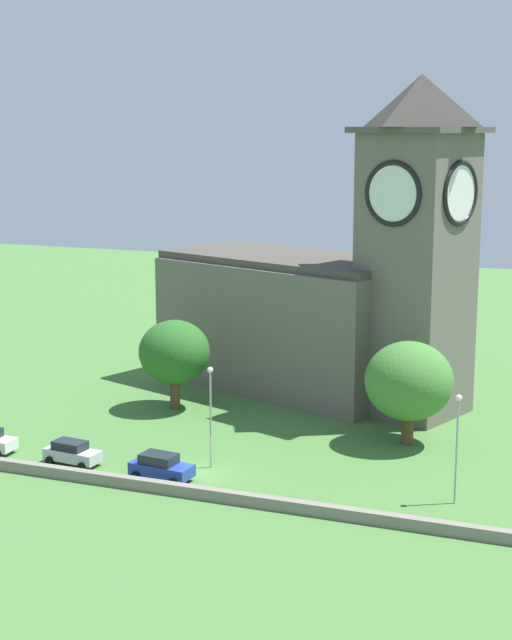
# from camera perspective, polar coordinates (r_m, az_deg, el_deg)

# --- Properties ---
(ground_plane) EXTENTS (200.00, 200.00, 0.00)m
(ground_plane) POSITION_cam_1_polar(r_m,az_deg,el_deg) (85.10, 0.84, -5.73)
(ground_plane) COLOR #477538
(church) EXTENTS (32.42, 20.36, 29.06)m
(church) POSITION_cam_1_polar(r_m,az_deg,el_deg) (90.94, 4.19, 1.29)
(church) COLOR #666056
(church) RESTS_ON ground
(quay_barrier) EXTENTS (49.97, 0.70, 0.81)m
(quay_barrier) POSITION_cam_1_polar(r_m,az_deg,el_deg) (68.18, -4.85, -9.78)
(quay_barrier) COLOR gray
(quay_barrier) RESTS_ON ground
(car_silver) EXTENTS (4.50, 2.38, 1.77)m
(car_silver) POSITION_cam_1_polar(r_m,az_deg,el_deg) (74.86, -10.67, -7.60)
(car_silver) COLOR silver
(car_silver) RESTS_ON ground
(car_blue) EXTENTS (4.69, 2.61, 1.89)m
(car_blue) POSITION_cam_1_polar(r_m,az_deg,el_deg) (70.81, -5.56, -8.51)
(car_blue) COLOR #233D9E
(car_blue) RESTS_ON ground
(streetlamp_west_mid) EXTENTS (0.44, 0.44, 7.67)m
(streetlamp_west_mid) POSITION_cam_1_polar(r_m,az_deg,el_deg) (71.69, -2.67, -4.77)
(streetlamp_west_mid) COLOR #9EA0A5
(streetlamp_west_mid) RESTS_ON ground
(streetlamp_central) EXTENTS (0.44, 0.44, 7.54)m
(streetlamp_central) POSITION_cam_1_polar(r_m,az_deg,el_deg) (66.26, 11.65, -6.41)
(streetlamp_central) COLOR #9EA0A5
(streetlamp_central) RESTS_ON ground
(tree_riverside_east) EXTENTS (6.31, 6.31, 8.04)m
(tree_riverside_east) POSITION_cam_1_polar(r_m,az_deg,el_deg) (86.85, -4.78, -1.89)
(tree_riverside_east) COLOR brown
(tree_riverside_east) RESTS_ON ground
(tree_by_tower) EXTENTS (6.95, 6.95, 8.31)m
(tree_by_tower) POSITION_cam_1_polar(r_m,az_deg,el_deg) (77.77, 8.89, -3.55)
(tree_by_tower) COLOR brown
(tree_by_tower) RESTS_ON ground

